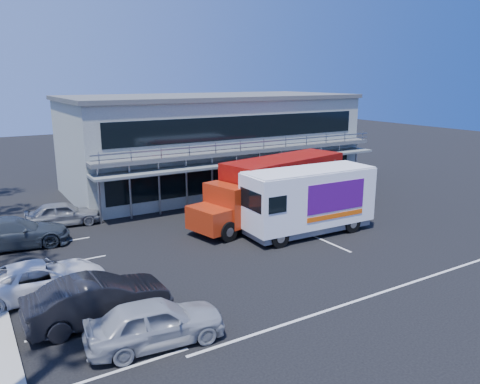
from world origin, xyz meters
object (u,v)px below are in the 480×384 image
parked_car_a (156,322)px  parked_car_b (98,299)px  white_van (309,200)px  red_truck (276,186)px

parked_car_a → parked_car_b: 2.76m
white_van → parked_car_b: white_van is taller
parked_car_b → red_truck: bearing=-62.0°
white_van → parked_car_a: 13.19m
red_truck → parked_car_a: size_ratio=2.52×
red_truck → white_van: size_ratio=1.50×
white_van → parked_car_b: size_ratio=1.50×
white_van → parked_car_a: size_ratio=1.68×
parked_car_a → red_truck: bearing=-44.4°
red_truck → parked_car_b: red_truck is taller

